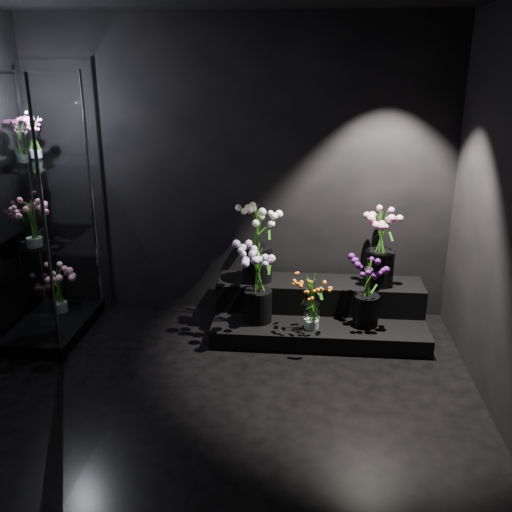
# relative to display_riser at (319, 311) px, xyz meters

# --- Properties ---
(floor) EXTENTS (4.00, 4.00, 0.00)m
(floor) POSITION_rel_display_riser_xyz_m (-0.80, -1.62, -0.18)
(floor) COLOR black
(floor) RESTS_ON ground
(wall_back) EXTENTS (4.00, 0.00, 4.00)m
(wall_back) POSITION_rel_display_riser_xyz_m (-0.80, 0.38, 1.22)
(wall_back) COLOR black
(wall_back) RESTS_ON floor
(wall_front) EXTENTS (4.00, 0.00, 4.00)m
(wall_front) POSITION_rel_display_riser_xyz_m (-0.80, -3.62, 1.22)
(wall_front) COLOR black
(wall_front) RESTS_ON floor
(display_riser) EXTENTS (1.91, 0.85, 0.43)m
(display_riser) POSITION_rel_display_riser_xyz_m (0.00, 0.00, 0.00)
(display_riser) COLOR black
(display_riser) RESTS_ON floor
(display_case) EXTENTS (0.63, 1.05, 2.31)m
(display_case) POSITION_rel_display_riser_xyz_m (-2.46, -0.29, 0.98)
(display_case) COLOR black
(display_case) RESTS_ON floor
(bouquet_orange_bells) EXTENTS (0.35, 0.35, 0.50)m
(bouquet_orange_bells) POSITION_rel_display_riser_xyz_m (-0.07, -0.34, 0.24)
(bouquet_orange_bells) COLOR white
(bouquet_orange_bells) RESTS_ON display_riser
(bouquet_lilac) EXTENTS (0.40, 0.40, 0.70)m
(bouquet_lilac) POSITION_rel_display_riser_xyz_m (-0.55, -0.23, 0.38)
(bouquet_lilac) COLOR black
(bouquet_lilac) RESTS_ON display_riser
(bouquet_purple) EXTENTS (0.38, 0.38, 0.63)m
(bouquet_purple) POSITION_rel_display_riser_xyz_m (0.41, -0.22, 0.33)
(bouquet_purple) COLOR black
(bouquet_purple) RESTS_ON display_riser
(bouquet_cream_roses) EXTENTS (0.45, 0.45, 0.71)m
(bouquet_cream_roses) POSITION_rel_display_riser_xyz_m (-0.59, 0.09, 0.66)
(bouquet_cream_roses) COLOR black
(bouquet_cream_roses) RESTS_ON display_riser
(bouquet_pink_roses) EXTENTS (0.39, 0.39, 0.70)m
(bouquet_pink_roses) POSITION_rel_display_riser_xyz_m (0.53, 0.09, 0.64)
(bouquet_pink_roses) COLOR black
(bouquet_pink_roses) RESTS_ON display_riser
(bouquet_case_pink) EXTENTS (0.32, 0.32, 0.39)m
(bouquet_case_pink) POSITION_rel_display_riser_xyz_m (-2.42, -0.51, 0.93)
(bouquet_case_pink) COLOR white
(bouquet_case_pink) RESTS_ON display_case
(bouquet_case_magenta) EXTENTS (0.23, 0.23, 0.37)m
(bouquet_case_magenta) POSITION_rel_display_riser_xyz_m (-2.50, -0.11, 1.60)
(bouquet_case_magenta) COLOR white
(bouquet_case_magenta) RESTS_ON display_case
(bouquet_case_base_pink) EXTENTS (0.39, 0.39, 0.44)m
(bouquet_case_base_pink) POSITION_rel_display_riser_xyz_m (-2.47, -0.08, 0.17)
(bouquet_case_base_pink) COLOR white
(bouquet_case_base_pink) RESTS_ON display_case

